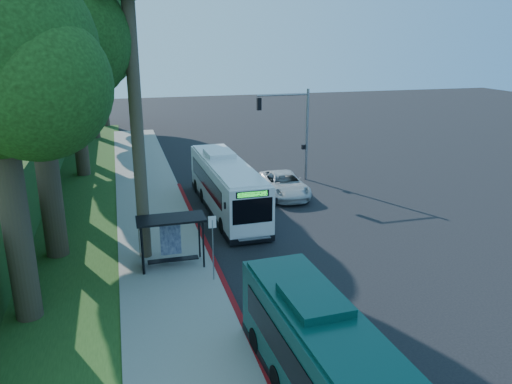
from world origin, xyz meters
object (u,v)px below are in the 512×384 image
object	(u,v)px
teal_bus	(338,379)
pickup	(284,184)
bus_shelter	(166,232)
white_bus	(226,185)

from	to	relation	value
teal_bus	pickup	xyz separation A→B (m)	(5.56, 21.15, -0.80)
pickup	bus_shelter	bearing A→B (deg)	-131.62
white_bus	teal_bus	xyz separation A→B (m)	(-1.00, -19.11, -0.10)
white_bus	pickup	distance (m)	5.08
bus_shelter	pickup	world-z (taller)	bus_shelter
white_bus	pickup	size ratio (longest dim) A/B	2.04
pickup	white_bus	bearing A→B (deg)	-153.45
bus_shelter	pickup	size ratio (longest dim) A/B	0.55
bus_shelter	white_bus	world-z (taller)	white_bus
bus_shelter	teal_bus	distance (m)	12.28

